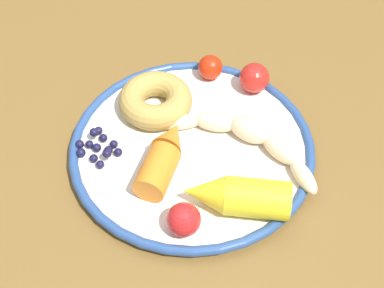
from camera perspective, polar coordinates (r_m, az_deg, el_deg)
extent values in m
cube|color=brown|center=(0.71, 1.03, -1.64)|extent=(1.03, 0.87, 0.03)
cube|color=brown|center=(1.34, 16.77, 4.21)|extent=(0.05, 0.05, 0.70)
cube|color=brown|center=(1.33, -16.01, 4.07)|extent=(0.05, 0.05, 0.70)
cylinder|color=white|center=(0.70, 0.00, -0.32)|extent=(0.29, 0.29, 0.01)
torus|color=#2C4D88|center=(0.69, 0.00, 0.00)|extent=(0.30, 0.30, 0.01)
ellipsoid|color=beige|center=(0.66, 11.22, -3.21)|extent=(0.06, 0.04, 0.02)
ellipsoid|color=beige|center=(0.68, 8.92, -0.53)|extent=(0.06, 0.05, 0.02)
ellipsoid|color=beige|center=(0.69, 5.91, 1.42)|extent=(0.05, 0.06, 0.03)
ellipsoid|color=beige|center=(0.70, 2.43, 2.26)|extent=(0.04, 0.06, 0.02)
ellipsoid|color=beige|center=(0.70, -1.20, 2.22)|extent=(0.03, 0.06, 0.02)
cylinder|color=orange|center=(0.64, -3.57, -2.79)|extent=(0.07, 0.06, 0.04)
cone|color=orange|center=(0.67, -2.07, 0.47)|extent=(0.05, 0.05, 0.04)
cylinder|color=yellow|center=(0.62, 6.61, -5.48)|extent=(0.05, 0.08, 0.04)
cone|color=yellow|center=(0.62, 1.13, -4.97)|extent=(0.05, 0.05, 0.04)
torus|color=tan|center=(0.72, -3.72, 4.43)|extent=(0.13, 0.13, 0.03)
sphere|color=#191638|center=(0.69, -11.17, -0.87)|extent=(0.01, 0.01, 0.01)
sphere|color=#191638|center=(0.69, -9.60, -0.37)|extent=(0.01, 0.01, 0.01)
sphere|color=#191638|center=(0.69, -10.38, -0.29)|extent=(0.01, 0.01, 0.01)
sphere|color=#191638|center=(0.70, -8.96, 0.61)|extent=(0.01, 0.01, 0.01)
sphere|color=#191638|center=(0.67, -9.27, -2.06)|extent=(0.01, 0.01, 0.01)
sphere|color=#191638|center=(0.68, -7.48, -0.82)|extent=(0.01, 0.01, 0.01)
sphere|color=#191638|center=(0.69, -8.44, -0.62)|extent=(0.01, 0.01, 0.01)
sphere|color=#191638|center=(0.68, -9.92, -1.44)|extent=(0.01, 0.01, 0.01)
sphere|color=#191638|center=(0.70, -11.26, 0.20)|extent=(0.01, 0.01, 0.01)
sphere|color=#191638|center=(0.69, -7.92, -0.13)|extent=(0.01, 0.01, 0.01)
sphere|color=#191638|center=(0.71, -9.43, 1.34)|extent=(0.01, 0.01, 0.01)
sphere|color=#191638|center=(0.67, -8.60, -0.95)|extent=(0.01, 0.01, 0.01)
sphere|color=#191638|center=(0.70, -9.89, 1.16)|extent=(0.01, 0.01, 0.01)
sphere|color=red|center=(0.76, 1.87, 7.76)|extent=(0.03, 0.03, 0.03)
sphere|color=red|center=(0.61, -0.85, -7.66)|extent=(0.04, 0.04, 0.04)
sphere|color=red|center=(0.75, 6.33, 6.66)|extent=(0.04, 0.04, 0.04)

